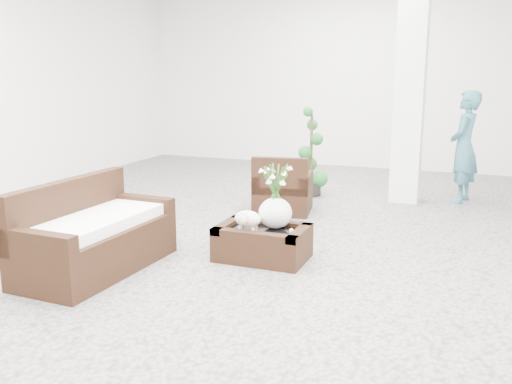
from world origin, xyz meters
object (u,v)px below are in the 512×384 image
at_px(coffee_table, 263,244).
at_px(loveseat, 96,227).
at_px(armchair, 283,183).
at_px(topiary, 311,153).

distance_m(coffee_table, loveseat, 1.64).
height_order(armchair, loveseat, loveseat).
bearing_deg(loveseat, topiary, -11.93).
distance_m(coffee_table, topiary, 3.12).
bearing_deg(armchair, coffee_table, 93.18).
relative_size(armchair, loveseat, 0.49).
distance_m(armchair, loveseat, 2.98).
bearing_deg(topiary, armchair, -93.41).
relative_size(armchair, topiary, 0.59).
bearing_deg(armchair, topiary, -103.15).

